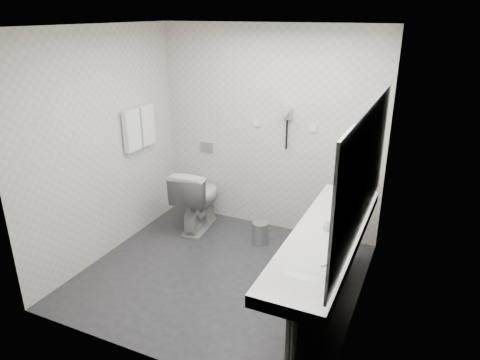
% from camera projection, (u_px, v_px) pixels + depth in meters
% --- Properties ---
extents(floor, '(2.80, 2.80, 0.00)m').
position_uv_depth(floor, '(221.00, 274.00, 4.67)').
color(floor, '#27262B').
rests_on(floor, ground).
extents(ceiling, '(2.80, 2.80, 0.00)m').
position_uv_depth(ceiling, '(217.00, 26.00, 3.76)').
color(ceiling, silver).
rests_on(ceiling, wall_back).
extents(wall_back, '(2.80, 0.00, 2.80)m').
position_uv_depth(wall_back, '(268.00, 132.00, 5.32)').
color(wall_back, beige).
rests_on(wall_back, floor).
extents(wall_front, '(2.80, 0.00, 2.80)m').
position_uv_depth(wall_front, '(136.00, 218.00, 3.11)').
color(wall_front, beige).
rests_on(wall_front, floor).
extents(wall_left, '(0.00, 2.60, 2.60)m').
position_uv_depth(wall_left, '(104.00, 146.00, 4.76)').
color(wall_left, beige).
rests_on(wall_left, floor).
extents(wall_right, '(0.00, 2.60, 2.60)m').
position_uv_depth(wall_right, '(368.00, 186.00, 3.67)').
color(wall_right, beige).
rests_on(wall_right, floor).
extents(vanity_counter, '(0.55, 2.20, 0.10)m').
position_uv_depth(vanity_counter, '(326.00, 238.00, 3.77)').
color(vanity_counter, silver).
rests_on(vanity_counter, floor).
extents(vanity_panel, '(0.03, 2.15, 0.75)m').
position_uv_depth(vanity_panel, '(325.00, 280.00, 3.92)').
color(vanity_panel, gray).
rests_on(vanity_panel, floor).
extents(vanity_post_near, '(0.06, 0.06, 0.75)m').
position_uv_depth(vanity_post_near, '(292.00, 360.00, 3.02)').
color(vanity_post_near, silver).
rests_on(vanity_post_near, floor).
extents(vanity_post_far, '(0.06, 0.06, 0.75)m').
position_uv_depth(vanity_post_far, '(352.00, 231.00, 4.78)').
color(vanity_post_far, silver).
rests_on(vanity_post_far, floor).
extents(mirror, '(0.02, 2.20, 1.05)m').
position_uv_depth(mirror, '(365.00, 171.00, 3.43)').
color(mirror, '#B2BCC6').
rests_on(mirror, wall_right).
extents(basin_near, '(0.40, 0.31, 0.05)m').
position_uv_depth(basin_near, '(304.00, 272.00, 3.21)').
color(basin_near, silver).
rests_on(basin_near, vanity_counter).
extents(basin_far, '(0.40, 0.31, 0.05)m').
position_uv_depth(basin_far, '(343.00, 205.00, 4.31)').
color(basin_far, silver).
rests_on(basin_far, vanity_counter).
extents(faucet_near, '(0.04, 0.04, 0.15)m').
position_uv_depth(faucet_near, '(332.00, 268.00, 3.10)').
color(faucet_near, silver).
rests_on(faucet_near, vanity_counter).
extents(faucet_far, '(0.04, 0.04, 0.15)m').
position_uv_depth(faucet_far, '(364.00, 200.00, 4.20)').
color(faucet_far, silver).
rests_on(faucet_far, vanity_counter).
extents(soap_bottle_a, '(0.06, 0.06, 0.09)m').
position_uv_depth(soap_bottle_a, '(328.00, 226.00, 3.76)').
color(soap_bottle_a, beige).
rests_on(soap_bottle_a, vanity_counter).
extents(soap_bottle_b, '(0.09, 0.09, 0.08)m').
position_uv_depth(soap_bottle_b, '(326.00, 225.00, 3.79)').
color(soap_bottle_b, beige).
rests_on(soap_bottle_b, vanity_counter).
extents(soap_bottle_c, '(0.06, 0.06, 0.12)m').
position_uv_depth(soap_bottle_c, '(348.00, 230.00, 3.67)').
color(soap_bottle_c, beige).
rests_on(soap_bottle_c, vanity_counter).
extents(glass_left, '(0.07, 0.07, 0.10)m').
position_uv_depth(glass_left, '(349.00, 216.00, 3.95)').
color(glass_left, silver).
rests_on(glass_left, vanity_counter).
extents(glass_right, '(0.07, 0.07, 0.10)m').
position_uv_depth(glass_right, '(345.00, 214.00, 3.98)').
color(glass_right, silver).
rests_on(glass_right, vanity_counter).
extents(toilet, '(0.54, 0.85, 0.81)m').
position_uv_depth(toilet, '(198.00, 198.00, 5.55)').
color(toilet, silver).
rests_on(toilet, floor).
extents(flush_plate, '(0.18, 0.02, 0.12)m').
position_uv_depth(flush_plate, '(207.00, 147.00, 5.74)').
color(flush_plate, '#B2B5BA').
rests_on(flush_plate, wall_back).
extents(pedal_bin, '(0.24, 0.24, 0.26)m').
position_uv_depth(pedal_bin, '(260.00, 234.00, 5.24)').
color(pedal_bin, '#B2B5BA').
rests_on(pedal_bin, floor).
extents(bin_lid, '(0.19, 0.19, 0.02)m').
position_uv_depth(bin_lid, '(260.00, 223.00, 5.19)').
color(bin_lid, '#B2B5BA').
rests_on(bin_lid, pedal_bin).
extents(towel_rail, '(0.02, 0.62, 0.02)m').
position_uv_depth(towel_rail, '(137.00, 109.00, 5.10)').
color(towel_rail, silver).
rests_on(towel_rail, wall_left).
extents(towel_near, '(0.07, 0.24, 0.48)m').
position_uv_depth(towel_near, '(132.00, 130.00, 5.05)').
color(towel_near, white).
rests_on(towel_near, towel_rail).
extents(towel_far, '(0.07, 0.24, 0.48)m').
position_uv_depth(towel_far, '(146.00, 125.00, 5.29)').
color(towel_far, white).
rests_on(towel_far, towel_rail).
extents(dryer_cradle, '(0.10, 0.04, 0.14)m').
position_uv_depth(dryer_cradle, '(288.00, 114.00, 5.10)').
color(dryer_cradle, '#98999D').
rests_on(dryer_cradle, wall_back).
extents(dryer_barrel, '(0.08, 0.14, 0.08)m').
position_uv_depth(dryer_barrel, '(286.00, 112.00, 5.03)').
color(dryer_barrel, '#98999D').
rests_on(dryer_barrel, dryer_cradle).
extents(dryer_cord, '(0.02, 0.02, 0.35)m').
position_uv_depth(dryer_cord, '(287.00, 135.00, 5.18)').
color(dryer_cord, black).
rests_on(dryer_cord, dryer_cradle).
extents(switch_plate_a, '(0.09, 0.02, 0.09)m').
position_uv_depth(switch_plate_a, '(257.00, 122.00, 5.33)').
color(switch_plate_a, silver).
rests_on(switch_plate_a, wall_back).
extents(switch_plate_b, '(0.09, 0.02, 0.09)m').
position_uv_depth(switch_plate_b, '(313.00, 129.00, 5.06)').
color(switch_plate_b, silver).
rests_on(switch_plate_b, wall_back).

